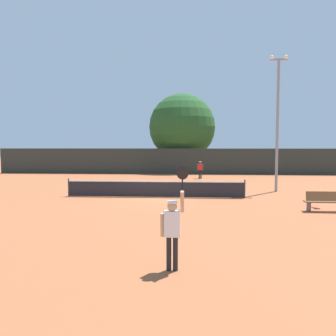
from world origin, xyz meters
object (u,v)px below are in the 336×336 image
(spare_racket, at_px, (315,208))
(parked_car_near, at_px, (188,163))
(player_serving, at_px, (173,225))
(player_receiving, at_px, (200,168))
(light_pole, at_px, (278,115))
(tennis_ball, at_px, (112,198))
(large_tree, at_px, (182,127))
(courtside_bench, at_px, (325,201))

(spare_racket, bearing_deg, parked_car_near, 103.01)
(player_serving, xyz_separation_m, parked_car_near, (0.06, 36.27, -0.35))
(player_serving, height_order, player_receiving, player_serving)
(spare_racket, relative_size, light_pole, 0.06)
(player_receiving, height_order, light_pole, light_pole)
(tennis_ball, bearing_deg, light_pole, 19.64)
(light_pole, bearing_deg, spare_racket, -86.25)
(tennis_ball, bearing_deg, parked_car_near, 80.72)
(light_pole, distance_m, parked_car_near, 23.11)
(player_serving, bearing_deg, large_tree, 91.18)
(light_pole, height_order, parked_car_near, light_pole)
(spare_racket, bearing_deg, player_serving, -127.21)
(player_receiving, bearing_deg, tennis_ball, 65.58)
(spare_racket, xyz_separation_m, courtside_bench, (0.12, -0.89, 0.46))
(player_serving, distance_m, tennis_ball, 11.54)
(large_tree, distance_m, parked_car_near, 6.69)
(courtside_bench, height_order, parked_car_near, parked_car_near)
(light_pole, bearing_deg, parked_car_near, 105.39)
(player_serving, xyz_separation_m, light_pole, (6.09, 14.37, 3.89))
(courtside_bench, bearing_deg, parked_car_near, 102.84)
(player_serving, bearing_deg, courtside_bench, 49.21)
(spare_racket, height_order, parked_car_near, parked_car_near)
(light_pole, relative_size, parked_car_near, 2.02)
(parked_car_near, bearing_deg, large_tree, -91.31)
(spare_racket, distance_m, courtside_bench, 1.01)
(spare_racket, bearing_deg, light_pole, 93.75)
(courtside_bench, relative_size, large_tree, 0.20)
(player_serving, height_order, tennis_ball, player_serving)
(large_tree, height_order, parked_car_near, large_tree)
(large_tree, bearing_deg, player_receiving, -77.53)
(parked_car_near, bearing_deg, player_receiving, -78.08)
(player_serving, height_order, courtside_bench, player_serving)
(tennis_ball, height_order, large_tree, large_tree)
(tennis_ball, relative_size, parked_car_near, 0.02)
(courtside_bench, bearing_deg, spare_racket, 97.54)
(tennis_ball, distance_m, light_pole, 11.92)
(player_serving, bearing_deg, player_receiving, 86.75)
(player_receiving, xyz_separation_m, spare_racket, (5.18, -14.10, -0.95))
(tennis_ball, height_order, light_pole, light_pole)
(player_serving, relative_size, spare_racket, 4.92)
(player_receiving, distance_m, large_tree, 9.90)
(player_receiving, bearing_deg, player_serving, 86.75)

